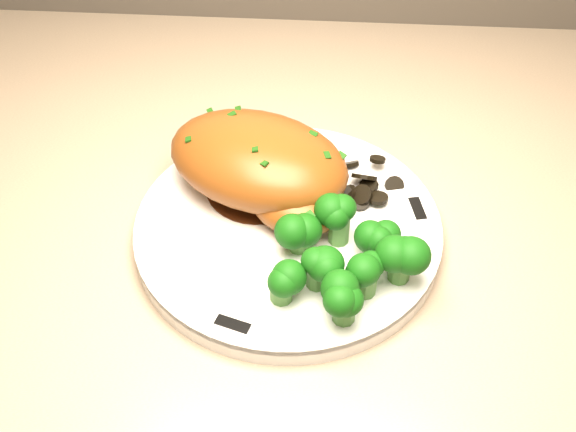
# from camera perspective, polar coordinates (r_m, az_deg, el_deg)

# --- Properties ---
(counter) EXTENTS (2.24, 0.74, 1.09)m
(counter) POSITION_cam_1_polar(r_m,az_deg,el_deg) (1.16, 6.65, -14.59)
(counter) COLOR brown
(counter) RESTS_ON ground
(plate) EXTENTS (0.39, 0.39, 0.02)m
(plate) POSITION_cam_1_polar(r_m,az_deg,el_deg) (0.70, -0.00, -1.14)
(plate) COLOR white
(plate) RESTS_ON counter
(rim_accent_0) EXTENTS (0.02, 0.03, 0.00)m
(rim_accent_0) POSITION_cam_1_polar(r_m,az_deg,el_deg) (0.72, 10.19, 0.58)
(rim_accent_0) COLOR black
(rim_accent_0) RESTS_ON plate
(rim_accent_1) EXTENTS (0.03, 0.03, 0.00)m
(rim_accent_1) POSITION_cam_1_polar(r_m,az_deg,el_deg) (0.77, -6.00, 4.84)
(rim_accent_1) COLOR black
(rim_accent_1) RESTS_ON plate
(rim_accent_2) EXTENTS (0.03, 0.02, 0.00)m
(rim_accent_2) POSITION_cam_1_polar(r_m,az_deg,el_deg) (0.62, -4.40, -8.53)
(rim_accent_2) COLOR black
(rim_accent_2) RESTS_ON plate
(gravy_pool) EXTENTS (0.11, 0.11, 0.00)m
(gravy_pool) POSITION_cam_1_polar(r_m,az_deg,el_deg) (0.73, -2.30, 2.30)
(gravy_pool) COLOR #341709
(gravy_pool) RESTS_ON plate
(chicken_breast) EXTENTS (0.22, 0.18, 0.07)m
(chicken_breast) POSITION_cam_1_polar(r_m,az_deg,el_deg) (0.70, -2.05, 4.00)
(chicken_breast) COLOR brown
(chicken_breast) RESTS_ON plate
(mushroom_pile) EXTENTS (0.10, 0.08, 0.03)m
(mushroom_pile) POSITION_cam_1_polar(r_m,az_deg,el_deg) (0.72, 5.40, 2.39)
(mushroom_pile) COLOR black
(mushroom_pile) RESTS_ON plate
(broccoli_florets) EXTENTS (0.13, 0.12, 0.05)m
(broccoli_florets) POSITION_cam_1_polar(r_m,az_deg,el_deg) (0.63, 4.23, -3.28)
(broccoli_florets) COLOR #467B34
(broccoli_florets) RESTS_ON plate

